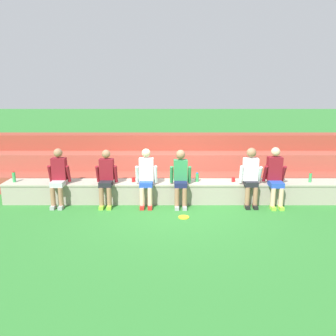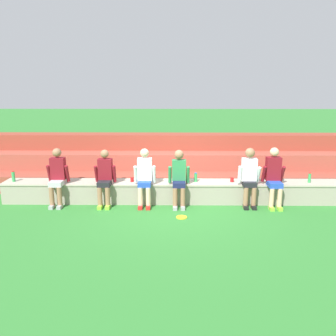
% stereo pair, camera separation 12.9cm
% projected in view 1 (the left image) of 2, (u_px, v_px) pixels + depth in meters
% --- Properties ---
extents(ground_plane, '(80.00, 80.00, 0.00)m').
position_uv_depth(ground_plane, '(173.00, 205.00, 8.08)').
color(ground_plane, '#2D752D').
extents(stone_seating_wall, '(8.39, 0.63, 0.51)m').
position_uv_depth(stone_seating_wall, '(173.00, 191.00, 8.30)').
color(stone_seating_wall, gray).
rests_on(stone_seating_wall, ground).
extents(brick_bleachers, '(11.90, 2.11, 1.39)m').
position_uv_depth(brick_bleachers, '(172.00, 164.00, 10.04)').
color(brick_bleachers, '#974031').
rests_on(brick_bleachers, ground).
extents(person_far_left, '(0.52, 0.57, 1.38)m').
position_uv_depth(person_far_left, '(57.00, 176.00, 7.91)').
color(person_far_left, '#996B4C').
rests_on(person_far_left, ground).
extents(person_left_of_center, '(0.51, 0.57, 1.35)m').
position_uv_depth(person_left_of_center, '(105.00, 177.00, 7.92)').
color(person_left_of_center, '#996B4C').
rests_on(person_left_of_center, ground).
extents(person_center, '(0.52, 0.52, 1.38)m').
position_uv_depth(person_center, '(145.00, 176.00, 7.89)').
color(person_center, beige).
rests_on(person_center, ground).
extents(person_right_of_center, '(0.51, 0.56, 1.35)m').
position_uv_depth(person_right_of_center, '(179.00, 177.00, 7.89)').
color(person_right_of_center, '#996B4C').
rests_on(person_right_of_center, ground).
extents(person_far_right, '(0.52, 0.49, 1.41)m').
position_uv_depth(person_far_right, '(249.00, 175.00, 7.89)').
color(person_far_right, '#996B4C').
rests_on(person_far_right, ground).
extents(person_rightmost_edge, '(0.52, 0.60, 1.41)m').
position_uv_depth(person_rightmost_edge, '(274.00, 175.00, 7.91)').
color(person_rightmost_edge, '#DBAD89').
rests_on(person_rightmost_edge, ground).
extents(water_bottle_mid_right, '(0.07, 0.07, 0.25)m').
position_uv_depth(water_bottle_mid_right, '(309.00, 177.00, 8.19)').
color(water_bottle_mid_right, green).
rests_on(water_bottle_mid_right, stone_seating_wall).
extents(water_bottle_center_gap, '(0.08, 0.08, 0.23)m').
position_uv_depth(water_bottle_center_gap, '(196.00, 177.00, 8.23)').
color(water_bottle_center_gap, green).
rests_on(water_bottle_center_gap, stone_seating_wall).
extents(water_bottle_mid_left, '(0.08, 0.08, 0.27)m').
position_uv_depth(water_bottle_mid_left, '(12.00, 177.00, 8.16)').
color(water_bottle_mid_left, green).
rests_on(water_bottle_mid_left, stone_seating_wall).
extents(plastic_cup_right_end, '(0.09, 0.09, 0.10)m').
position_uv_depth(plastic_cup_right_end, '(232.00, 179.00, 8.24)').
color(plastic_cup_right_end, red).
rests_on(plastic_cup_right_end, stone_seating_wall).
extents(plastic_cup_left_end, '(0.08, 0.08, 0.11)m').
position_uv_depth(plastic_cup_left_end, '(132.00, 180.00, 8.21)').
color(plastic_cup_left_end, red).
rests_on(plastic_cup_left_end, stone_seating_wall).
extents(frisbee, '(0.24, 0.24, 0.02)m').
position_uv_depth(frisbee, '(182.00, 217.00, 7.31)').
color(frisbee, yellow).
rests_on(frisbee, ground).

